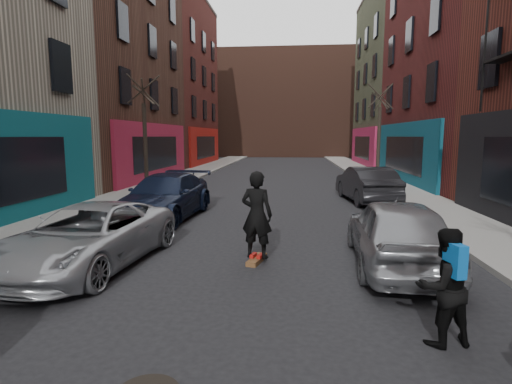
% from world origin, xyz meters
% --- Properties ---
extents(sidewalk_left, '(2.50, 84.00, 0.13)m').
position_xyz_m(sidewalk_left, '(-6.25, 30.00, 0.07)').
color(sidewalk_left, gray).
rests_on(sidewalk_left, ground).
extents(sidewalk_right, '(2.50, 84.00, 0.13)m').
position_xyz_m(sidewalk_right, '(6.25, 30.00, 0.07)').
color(sidewalk_right, gray).
rests_on(sidewalk_right, ground).
extents(building_far, '(40.00, 10.00, 14.00)m').
position_xyz_m(building_far, '(0.00, 56.00, 7.00)').
color(building_far, '#47281E').
rests_on(building_far, ground).
extents(tree_left_far, '(2.00, 2.00, 6.50)m').
position_xyz_m(tree_left_far, '(-6.20, 18.00, 3.38)').
color(tree_left_far, black).
rests_on(tree_left_far, sidewalk_left).
extents(tree_right_far, '(2.00, 2.00, 6.80)m').
position_xyz_m(tree_right_far, '(6.20, 24.00, 3.53)').
color(tree_right_far, black).
rests_on(tree_right_far, sidewalk_right).
extents(parked_left_far, '(2.58, 4.85, 1.30)m').
position_xyz_m(parked_left_far, '(-3.20, 6.72, 0.65)').
color(parked_left_far, '#9B9EA4').
rests_on(parked_left_far, ground).
extents(parked_left_end, '(2.41, 5.18, 1.46)m').
position_xyz_m(parked_left_end, '(-3.20, 11.70, 0.73)').
color(parked_left_end, black).
rests_on(parked_left_end, ground).
extents(parked_right_far, '(2.00, 4.45, 1.48)m').
position_xyz_m(parked_right_far, '(3.20, 7.29, 0.74)').
color(parked_right_far, gray).
rests_on(parked_right_far, ground).
extents(parked_right_end, '(2.12, 4.66, 1.48)m').
position_xyz_m(parked_right_end, '(4.08, 15.81, 0.74)').
color(parked_right_end, black).
rests_on(parked_right_end, ground).
extents(skateboard, '(0.41, 0.83, 0.10)m').
position_xyz_m(skateboard, '(0.27, 7.32, 0.05)').
color(skateboard, brown).
rests_on(skateboard, ground).
extents(skateboarder, '(0.78, 0.61, 1.90)m').
position_xyz_m(skateboarder, '(0.27, 7.32, 1.05)').
color(skateboarder, black).
rests_on(skateboarder, skateboard).
extents(pedestrian, '(0.89, 0.77, 1.56)m').
position_xyz_m(pedestrian, '(3.00, 4.10, 0.79)').
color(pedestrian, black).
rests_on(pedestrian, ground).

